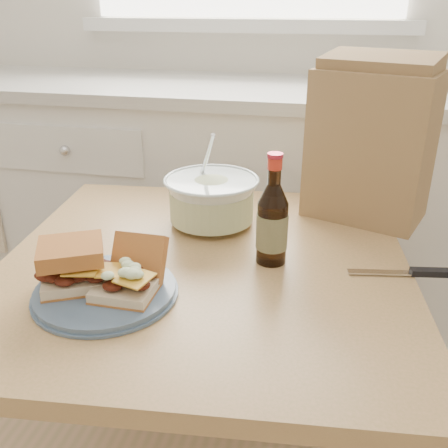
% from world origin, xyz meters
% --- Properties ---
extents(cabinet_run, '(2.50, 0.64, 0.94)m').
position_xyz_m(cabinet_run, '(-0.00, 1.70, 0.47)').
color(cabinet_run, white).
rests_on(cabinet_run, ground).
extents(dining_table, '(0.94, 0.94, 0.71)m').
position_xyz_m(dining_table, '(0.14, 0.81, 0.61)').
color(dining_table, tan).
rests_on(dining_table, ground).
extents(plate, '(0.26, 0.26, 0.02)m').
position_xyz_m(plate, '(-0.01, 0.64, 0.72)').
color(plate, '#4A5F77').
rests_on(plate, dining_table).
extents(sandwich_left, '(0.15, 0.15, 0.08)m').
position_xyz_m(sandwich_left, '(-0.07, 0.63, 0.77)').
color(sandwich_left, beige).
rests_on(sandwich_left, plate).
extents(sandwich_right, '(0.11, 0.15, 0.09)m').
position_xyz_m(sandwich_right, '(0.04, 0.64, 0.76)').
color(sandwich_right, beige).
rests_on(sandwich_right, plate).
extents(coleslaw_bowl, '(0.23, 0.23, 0.23)m').
position_xyz_m(coleslaw_bowl, '(0.11, 0.99, 0.77)').
color(coleslaw_bowl, silver).
rests_on(coleslaw_bowl, dining_table).
extents(beer_bottle, '(0.07, 0.07, 0.24)m').
position_xyz_m(beer_bottle, '(0.27, 0.84, 0.80)').
color(beer_bottle, black).
rests_on(beer_bottle, dining_table).
extents(knife, '(0.21, 0.05, 0.01)m').
position_xyz_m(knife, '(0.57, 0.84, 0.72)').
color(knife, silver).
rests_on(knife, dining_table).
extents(paper_bag, '(0.32, 0.26, 0.36)m').
position_xyz_m(paper_bag, '(0.47, 1.13, 0.89)').
color(paper_bag, '#987049').
rests_on(paper_bag, dining_table).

